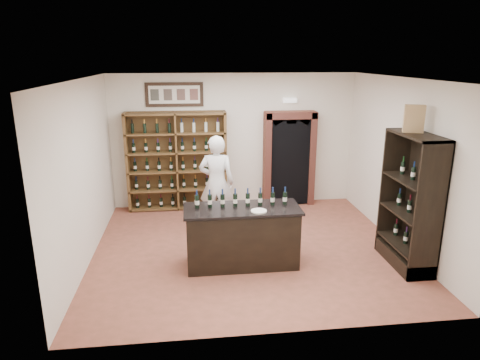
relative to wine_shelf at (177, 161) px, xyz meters
name	(u,v)px	position (x,y,z in m)	size (l,w,h in m)	color
floor	(249,248)	(1.30, -2.33, -1.10)	(5.50, 5.50, 0.00)	#9A4D3D
ceiling	(250,79)	(1.30, -2.33, 1.90)	(5.50, 5.50, 0.00)	white
wall_back	(234,141)	(1.30, 0.17, 0.40)	(5.50, 0.04, 3.00)	silver
wall_left	(84,173)	(-1.45, -2.33, 0.40)	(0.04, 5.00, 3.00)	silver
wall_right	(401,164)	(4.05, -2.33, 0.40)	(0.04, 5.00, 3.00)	silver
wine_shelf	(177,161)	(0.00, 0.00, 0.00)	(2.20, 0.38, 2.20)	brown
framed_picture	(174,95)	(0.00, 0.14, 1.45)	(1.25, 0.04, 0.52)	black
arched_doorway	(289,156)	(2.55, 0.00, 0.04)	(1.17, 0.35, 2.17)	black
emergency_light	(290,100)	(2.55, 0.09, 1.30)	(0.30, 0.10, 0.10)	white
tasting_counter	(242,237)	(1.10, -2.93, -0.61)	(1.88, 0.78, 1.00)	black
counter_bottle_0	(197,201)	(0.38, -2.84, 0.01)	(0.07, 0.07, 0.30)	black
counter_bottle_1	(210,201)	(0.59, -2.84, 0.01)	(0.07, 0.07, 0.30)	black
counter_bottle_2	(223,200)	(0.79, -2.84, 0.01)	(0.07, 0.07, 0.30)	black
counter_bottle_3	(235,200)	(1.00, -2.84, 0.01)	(0.07, 0.07, 0.30)	black
counter_bottle_4	(248,199)	(1.20, -2.84, 0.01)	(0.07, 0.07, 0.30)	black
counter_bottle_5	(260,199)	(1.41, -2.84, 0.01)	(0.07, 0.07, 0.30)	black
counter_bottle_6	(273,198)	(1.61, -2.84, 0.01)	(0.07, 0.07, 0.30)	black
counter_bottle_7	(285,198)	(1.82, -2.84, 0.01)	(0.07, 0.07, 0.30)	black
side_cabinet	(410,221)	(3.82, -3.23, -0.35)	(0.48, 1.20, 2.20)	black
shopkeeper	(217,183)	(0.79, -1.32, -0.15)	(0.69, 0.45, 1.90)	white
plate	(259,211)	(1.34, -3.14, -0.09)	(0.25, 0.25, 0.02)	silver
wine_crate	(414,119)	(3.77, -3.09, 1.31)	(0.30, 0.12, 0.43)	#A68257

